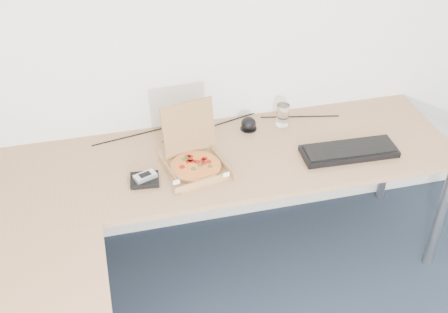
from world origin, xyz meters
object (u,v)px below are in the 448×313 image
object	(u,v)px
drinking_glass	(283,115)
wallet	(145,180)
desk	(157,232)
pizza_box	(195,162)
keyboard	(349,151)

from	to	relation	value
drinking_glass	wallet	world-z (taller)	drinking_glass
desk	pizza_box	world-z (taller)	pizza_box
desk	drinking_glass	xyz separation A→B (m)	(0.78, 0.64, 0.09)
desk	wallet	world-z (taller)	wallet
desk	drinking_glass	size ratio (longest dim) A/B	20.69
drinking_glass	keyboard	size ratio (longest dim) A/B	0.25
keyboard	wallet	size ratio (longest dim) A/B	3.59
desk	keyboard	world-z (taller)	keyboard
drinking_glass	wallet	xyz separation A→B (m)	(-0.79, -0.32, -0.05)
pizza_box	drinking_glass	distance (m)	0.60
drinking_glass	pizza_box	bearing A→B (deg)	-153.23
pizza_box	wallet	world-z (taller)	pizza_box
keyboard	drinking_glass	bearing A→B (deg)	127.17
desk	pizza_box	bearing A→B (deg)	56.32
pizza_box	keyboard	size ratio (longest dim) A/B	0.66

